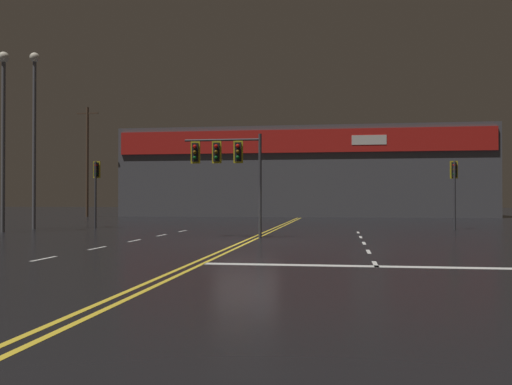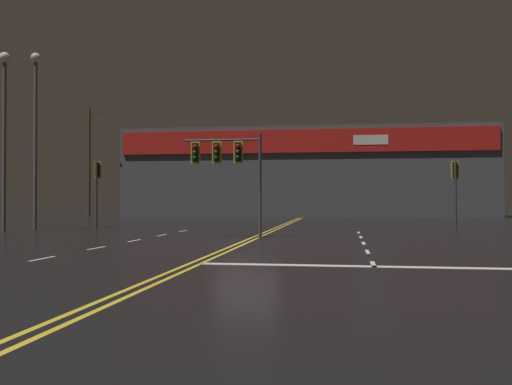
% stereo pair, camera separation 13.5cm
% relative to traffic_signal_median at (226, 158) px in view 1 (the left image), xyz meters
% --- Properties ---
extents(ground_plane, '(200.00, 200.00, 0.00)m').
position_rel_traffic_signal_median_xyz_m(ground_plane, '(1.31, -2.44, -3.53)').
color(ground_plane, black).
extents(road_markings, '(13.74, 60.00, 0.01)m').
position_rel_traffic_signal_median_xyz_m(road_markings, '(2.14, -3.84, -3.53)').
color(road_markings, gold).
rests_on(road_markings, ground).
extents(traffic_signal_median, '(3.48, 0.36, 4.58)m').
position_rel_traffic_signal_median_xyz_m(traffic_signal_median, '(0.00, 0.00, 0.00)').
color(traffic_signal_median, '#38383D').
rests_on(traffic_signal_median, ground).
extents(traffic_signal_corner_northeast, '(0.42, 0.36, 3.86)m').
position_rel_traffic_signal_median_xyz_m(traffic_signal_corner_northeast, '(11.36, 8.48, -0.69)').
color(traffic_signal_corner_northeast, '#38383D').
rests_on(traffic_signal_corner_northeast, ground).
extents(traffic_signal_corner_northwest, '(0.42, 0.36, 3.96)m').
position_rel_traffic_signal_median_xyz_m(traffic_signal_corner_northwest, '(-9.24, 7.09, -0.62)').
color(traffic_signal_corner_northwest, '#38383D').
rests_on(traffic_signal_corner_northwest, ground).
extents(streetlight_near_left, '(0.56, 0.56, 10.13)m').
position_rel_traffic_signal_median_xyz_m(streetlight_near_left, '(-12.33, 5.58, 2.87)').
color(streetlight_near_left, '#59595E').
rests_on(streetlight_near_left, ground).
extents(streetlight_near_right, '(0.56, 0.56, 9.36)m').
position_rel_traffic_signal_median_xyz_m(streetlight_near_right, '(-12.25, 2.43, 2.45)').
color(streetlight_near_right, '#59595E').
rests_on(streetlight_near_right, ground).
extents(building_backdrop, '(36.51, 10.23, 8.80)m').
position_rel_traffic_signal_median_xyz_m(building_backdrop, '(1.31, 34.45, 0.88)').
color(building_backdrop, '#4C4C51').
rests_on(building_backdrop, ground).
extents(utility_pole_row, '(44.83, 0.26, 10.75)m').
position_rel_traffic_signal_median_xyz_m(utility_pole_row, '(0.79, 27.97, 1.81)').
color(utility_pole_row, '#4C3828').
rests_on(utility_pole_row, ground).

